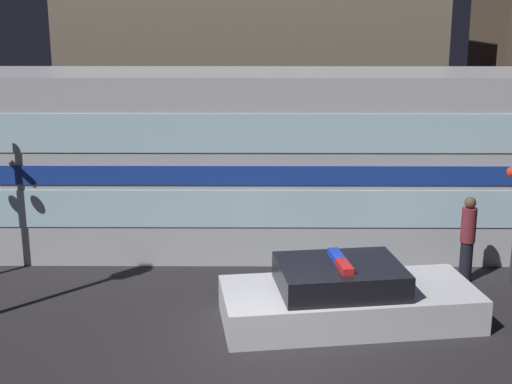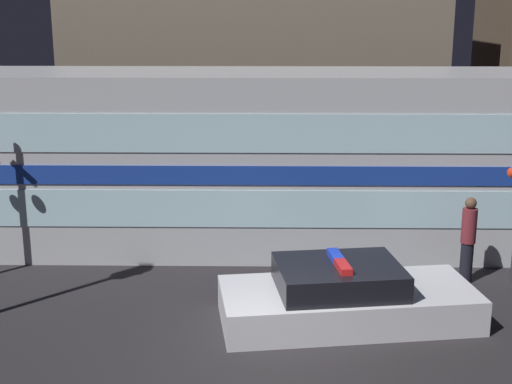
# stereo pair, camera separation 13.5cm
# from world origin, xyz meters

# --- Properties ---
(ground_plane) EXTENTS (120.00, 120.00, 0.00)m
(ground_plane) POSITION_xyz_m (0.00, 0.00, 0.00)
(ground_plane) COLOR #262326
(train) EXTENTS (16.29, 3.18, 4.15)m
(train) POSITION_xyz_m (-2.06, 6.14, 2.08)
(train) COLOR #B7BABF
(train) RESTS_ON ground_plane
(police_car) EXTENTS (4.83, 2.57, 1.23)m
(police_car) POSITION_xyz_m (1.31, 1.74, 0.45)
(police_car) COLOR silver
(police_car) RESTS_ON ground_plane
(pedestrian) EXTENTS (0.31, 0.31, 1.83)m
(pedestrian) POSITION_xyz_m (4.03, 3.72, 0.94)
(pedestrian) COLOR black
(pedestrian) RESTS_ON ground_plane
(building_left) EXTENTS (11.76, 4.06, 7.88)m
(building_left) POSITION_xyz_m (-0.58, 13.04, 3.94)
(building_left) COLOR #726656
(building_left) RESTS_ON ground_plane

